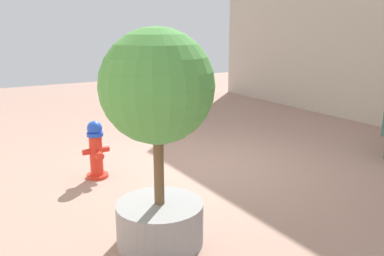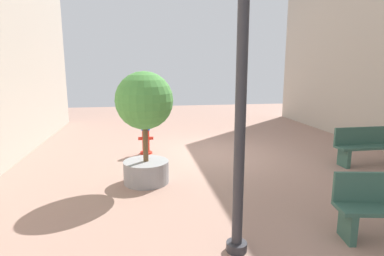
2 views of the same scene
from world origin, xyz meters
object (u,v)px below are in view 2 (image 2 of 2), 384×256
Objects in this scene: street_lamp at (241,80)px; planter_tree at (145,116)px; bench_near at (368,145)px; fire_hydrant at (146,138)px.

planter_tree is at bearing -67.84° from street_lamp.
planter_tree reaches higher than bench_near.
planter_tree is 3.13m from street_lamp.
fire_hydrant is 0.53× the size of bench_near.
street_lamp is (-1.09, 5.11, 1.82)m from fire_hydrant.
street_lamp reaches higher than fire_hydrant.
bench_near is at bearing 160.52° from fire_hydrant.
fire_hydrant is 5.53m from street_lamp.
bench_near is 0.48× the size of street_lamp.
planter_tree is at bearing 3.73° from bench_near.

